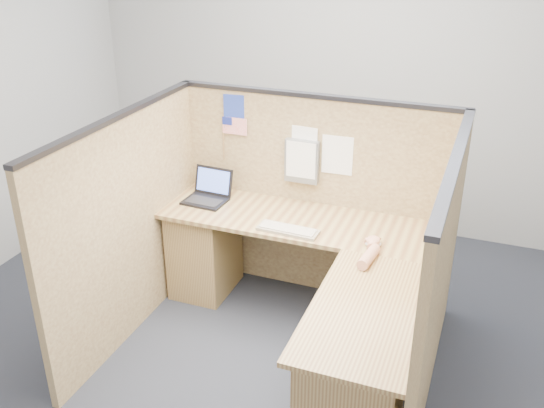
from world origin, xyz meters
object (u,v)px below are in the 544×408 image
at_px(laptop, 208,193).
at_px(mouse, 373,244).
at_px(l_desk, 307,296).
at_px(keyboard, 288,230).

bearing_deg(laptop, mouse, -8.99).
height_order(l_desk, mouse, mouse).
relative_size(l_desk, laptop, 6.26).
bearing_deg(laptop, l_desk, -23.74).
bearing_deg(mouse, laptop, 168.10).
xyz_separation_m(l_desk, laptop, (-0.92, 0.46, 0.39)).
distance_m(laptop, keyboard, 0.77).
xyz_separation_m(laptop, mouse, (1.29, -0.27, -0.03)).
bearing_deg(laptop, keyboard, -17.77).
bearing_deg(l_desk, mouse, 27.19).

